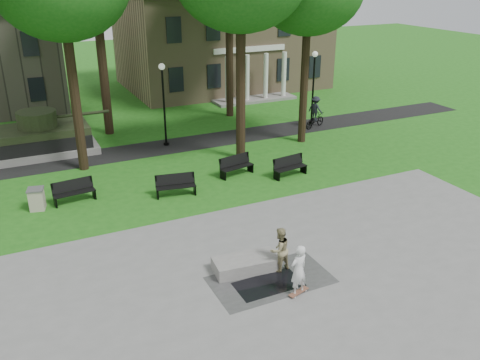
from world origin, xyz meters
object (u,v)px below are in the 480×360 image
object	(u,v)px
friend_watching	(280,249)
park_bench_0	(74,191)
concrete_block	(246,264)
skateboarder	(298,270)
cyclist	(315,115)
trash_bin	(37,199)

from	to	relation	value
friend_watching	park_bench_0	bearing A→B (deg)	-68.74
concrete_block	friend_watching	bearing A→B (deg)	-25.64
friend_watching	concrete_block	bearing A→B (deg)	-36.30
skateboarder	cyclist	size ratio (longest dim) A/B	0.84
skateboarder	park_bench_0	world-z (taller)	skateboarder
cyclist	park_bench_0	xyz separation A→B (m)	(-15.79, -4.87, -0.32)
concrete_block	cyclist	distance (m)	17.37
park_bench_0	concrete_block	bearing A→B (deg)	-68.04
friend_watching	cyclist	size ratio (longest dim) A/B	0.77
concrete_block	park_bench_0	world-z (taller)	park_bench_0
skateboarder	friend_watching	xyz separation A→B (m)	(0.14, 1.44, -0.07)
cyclist	trash_bin	xyz separation A→B (m)	(-17.35, -4.99, -0.36)
friend_watching	trash_bin	distance (m)	11.09
trash_bin	skateboarder	bearing A→B (deg)	-55.72
skateboarder	friend_watching	distance (m)	1.45
trash_bin	friend_watching	bearing A→B (deg)	-50.91
concrete_block	cyclist	bearing A→B (deg)	49.01
concrete_block	cyclist	xyz separation A→B (m)	(11.39, 13.10, 0.60)
friend_watching	trash_bin	xyz separation A→B (m)	(-6.99, 8.61, -0.33)
concrete_block	skateboarder	size ratio (longest dim) A/B	1.27
concrete_block	friend_watching	xyz separation A→B (m)	(1.03, -0.49, 0.57)
concrete_block	park_bench_0	distance (m)	9.34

